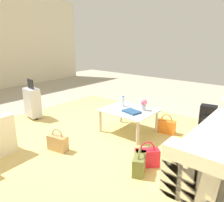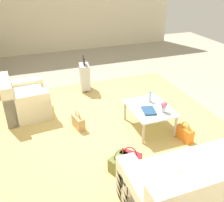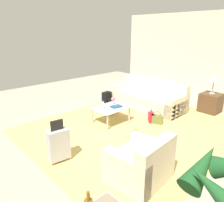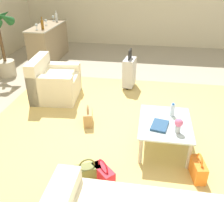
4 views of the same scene
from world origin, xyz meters
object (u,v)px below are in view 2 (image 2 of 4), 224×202
(water_bottle, at_px, (150,97))
(coffee_table, at_px, (150,110))
(handbag_orange, at_px, (185,133))
(couch, at_px, (223,182))
(coffee_table_book, at_px, (149,111))
(armchair, at_px, (23,102))
(handbag_olive, at_px, (119,162))
(handbag_tan, at_px, (78,122))
(flower_vase, at_px, (164,106))
(suitcase_silver, at_px, (85,76))
(handbag_red, at_px, (130,159))

(water_bottle, bearing_deg, coffee_table, 153.43)
(coffee_table, distance_m, handbag_orange, 0.73)
(water_bottle, bearing_deg, couch, 180.00)
(handbag_orange, bearing_deg, coffee_table_book, 49.24)
(armchair, bearing_deg, handbag_olive, -149.89)
(handbag_tan, bearing_deg, flower_vase, -115.25)
(suitcase_silver, height_order, handbag_tan, suitcase_silver)
(handbag_red, height_order, handbag_tan, same)
(handbag_tan, bearing_deg, coffee_table, -109.35)
(armchair, height_order, handbag_red, armchair)
(handbag_orange, relative_size, handbag_olive, 1.00)
(armchair, height_order, flower_vase, armchair)
(suitcase_silver, bearing_deg, armchair, 115.72)
(handbag_tan, bearing_deg, handbag_red, -158.37)
(armchair, height_order, handbag_tan, armchair)
(water_bottle, distance_m, handbag_olive, 1.51)
(handbag_orange, bearing_deg, suitcase_silver, 23.65)
(armchair, height_order, coffee_table_book, armchair)
(handbag_red, distance_m, handbag_tan, 1.37)
(couch, height_order, water_bottle, couch)
(handbag_red, xyz_separation_m, handbag_orange, (0.29, -1.15, 0.00))
(coffee_table_book, relative_size, suitcase_silver, 0.35)
(flower_vase, relative_size, handbag_orange, 0.57)
(suitcase_silver, relative_size, handbag_olive, 2.37)
(flower_vase, xyz_separation_m, suitcase_silver, (2.22, 0.85, -0.20))
(armchair, bearing_deg, handbag_tan, -132.87)
(couch, relative_size, handbag_tan, 6.79)
(armchair, distance_m, handbag_tan, 1.27)
(water_bottle, distance_m, handbag_tan, 1.41)
(coffee_table, relative_size, water_bottle, 4.45)
(coffee_table_book, bearing_deg, handbag_red, 149.38)
(coffee_table, xyz_separation_m, handbag_orange, (-0.55, -0.42, -0.25))
(coffee_table_book, distance_m, handbag_red, 1.02)
(coffee_table, xyz_separation_m, handbag_red, (-0.83, 0.73, -0.25))
(handbag_orange, relative_size, handbag_tan, 1.00)
(water_bottle, bearing_deg, handbag_orange, -157.11)
(handbag_orange, bearing_deg, handbag_red, 104.04)
(armchair, xyz_separation_m, flower_vase, (-1.51, -2.31, 0.26))
(coffee_table, height_order, suitcase_silver, suitcase_silver)
(handbag_tan, bearing_deg, handbag_olive, -166.31)
(couch, distance_m, suitcase_silver, 3.88)
(armchair, bearing_deg, coffee_table_book, -124.17)
(water_bottle, xyz_separation_m, flower_vase, (-0.42, -0.05, 0.03))
(water_bottle, bearing_deg, handbag_olive, 135.25)
(couch, distance_m, handbag_orange, 1.30)
(armchair, relative_size, coffee_table_book, 3.34)
(couch, bearing_deg, handbag_red, 40.87)
(handbag_orange, bearing_deg, coffee_table, 37.21)
(handbag_red, bearing_deg, handbag_tan, 21.63)
(armchair, xyz_separation_m, handbag_orange, (-1.84, -2.58, -0.16))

